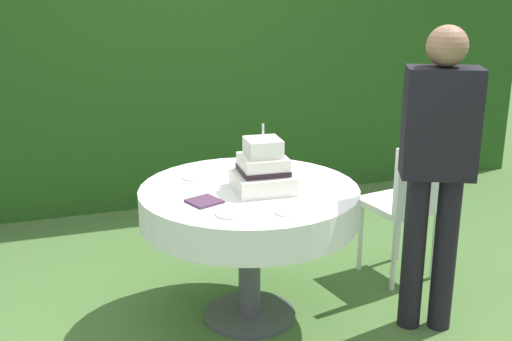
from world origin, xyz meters
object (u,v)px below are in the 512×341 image
serving_plate_far (245,169)px  serving_plate_left (195,177)px  serving_plate_near (287,212)px  garden_chair (409,197)px  standing_person (437,161)px  cake_table (249,206)px  wedding_cake (263,170)px  napkin_stack (204,201)px  serving_plate_right (231,213)px

serving_plate_far → serving_plate_left: (-0.30, -0.06, 0.00)m
serving_plate_near → garden_chair: size_ratio=0.13×
serving_plate_left → standing_person: bearing=-30.6°
serving_plate_left → garden_chair: size_ratio=0.15×
cake_table → serving_plate_left: size_ratio=8.42×
cake_table → garden_chair: bearing=7.0°
cake_table → wedding_cake: wedding_cake is taller
standing_person → garden_chair: bearing=70.5°
serving_plate_left → serving_plate_near: bearing=-66.2°
serving_plate_far → serving_plate_left: size_ratio=0.80×
serving_plate_left → standing_person: 1.28m
serving_plate_far → napkin_stack: 0.58m
cake_table → serving_plate_near: serving_plate_near is taller
standing_person → serving_plate_left: bearing=149.4°
serving_plate_left → standing_person: size_ratio=0.09×
serving_plate_far → cake_table: bearing=-103.0°
napkin_stack → cake_table: bearing=27.0°
serving_plate_far → napkin_stack: bearing=-127.5°
serving_plate_near → garden_chair: (0.99, 0.53, -0.22)m
cake_table → standing_person: size_ratio=0.72×
standing_person → wedding_cake: bearing=156.4°
serving_plate_right → serving_plate_left: bearing=93.2°
cake_table → wedding_cake: size_ratio=3.29×
garden_chair → serving_plate_right: bearing=-159.4°
serving_plate_left → serving_plate_right: size_ratio=0.97×
wedding_cake → serving_plate_near: bearing=-90.8°
serving_plate_far → serving_plate_left: same height
serving_plate_far → garden_chair: (0.98, -0.19, -0.22)m
serving_plate_far → serving_plate_left: bearing=-168.5°
garden_chair → standing_person: size_ratio=0.56×
serving_plate_near → serving_plate_far: bearing=88.8°
cake_table → serving_plate_left: 0.36m
serving_plate_near → serving_plate_right: (-0.26, 0.06, 0.00)m
garden_chair → wedding_cake: bearing=-170.1°
napkin_stack → standing_person: bearing=-12.5°
garden_chair → standing_person: 0.68m
wedding_cake → garden_chair: size_ratio=0.40×
cake_table → serving_plate_near: size_ratio=10.09×
cake_table → serving_plate_right: 0.41m
serving_plate_near → garden_chair: bearing=28.1°
serving_plate_far → serving_plate_left: 0.31m
cake_table → serving_plate_left: serving_plate_left is taller
serving_plate_far → wedding_cake: bearing=-91.6°
wedding_cake → serving_plate_far: 0.37m
serving_plate_right → garden_chair: bearing=20.6°
wedding_cake → serving_plate_right: bearing=-131.4°
serving_plate_left → garden_chair: 1.30m
wedding_cake → serving_plate_left: 0.43m
serving_plate_right → garden_chair: garden_chair is taller
wedding_cake → garden_chair: bearing=9.9°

